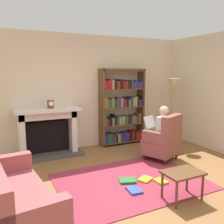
% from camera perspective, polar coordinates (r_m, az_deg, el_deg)
% --- Properties ---
extents(ground, '(14.00, 14.00, 0.00)m').
position_cam_1_polar(ground, '(4.07, 6.52, -17.38)').
color(ground, brown).
extents(back_wall, '(5.60, 0.10, 2.70)m').
position_cam_1_polar(back_wall, '(5.96, -6.64, 4.66)').
color(back_wall, beige).
rests_on(back_wall, ground).
extents(side_wall_right, '(0.10, 5.20, 2.70)m').
position_cam_1_polar(side_wall_right, '(6.35, 20.97, 4.39)').
color(side_wall_right, beige).
rests_on(side_wall_right, ground).
extents(area_rug, '(2.40, 1.80, 0.01)m').
position_cam_1_polar(area_rug, '(4.30, 4.28, -15.76)').
color(area_rug, '#952C40').
rests_on(area_rug, ground).
extents(fireplace, '(1.42, 0.64, 1.05)m').
position_cam_1_polar(fireplace, '(5.59, -14.80, -4.08)').
color(fireplace, '#4C4742').
rests_on(fireplace, ground).
extents(mantel_clock, '(0.14, 0.14, 0.18)m').
position_cam_1_polar(mantel_clock, '(5.41, -14.13, 1.76)').
color(mantel_clock, brown).
rests_on(mantel_clock, fireplace).
extents(bookshelf, '(1.17, 0.32, 1.91)m').
position_cam_1_polar(bookshelf, '(6.19, 2.35, 1.04)').
color(bookshelf, brown).
rests_on(bookshelf, ground).
extents(armchair_reading, '(0.84, 0.83, 0.97)m').
position_cam_1_polar(armchair_reading, '(5.23, 11.99, -6.45)').
color(armchair_reading, '#331E14').
rests_on(armchair_reading, ground).
extents(seated_reader, '(0.51, 0.60, 1.14)m').
position_cam_1_polar(seated_reader, '(5.23, 10.92, -4.18)').
color(seated_reader, silver).
rests_on(seated_reader, ground).
extents(sofa_floral, '(0.89, 1.77, 0.85)m').
position_cam_1_polar(sofa_floral, '(3.28, -22.16, -18.73)').
color(sofa_floral, '#A45153').
rests_on(sofa_floral, ground).
extents(side_table, '(0.56, 0.39, 0.42)m').
position_cam_1_polar(side_table, '(3.75, 16.15, -14.14)').
color(side_table, brown).
rests_on(side_table, ground).
extents(scattered_books, '(0.76, 0.61, 0.04)m').
position_cam_1_polar(scattered_books, '(4.20, 6.49, -16.07)').
color(scattered_books, gold).
rests_on(scattered_books, area_rug).
extents(floor_lamp, '(0.32, 0.32, 1.67)m').
position_cam_1_polar(floor_lamp, '(6.26, 14.06, 5.29)').
color(floor_lamp, '#B7933F').
rests_on(floor_lamp, ground).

